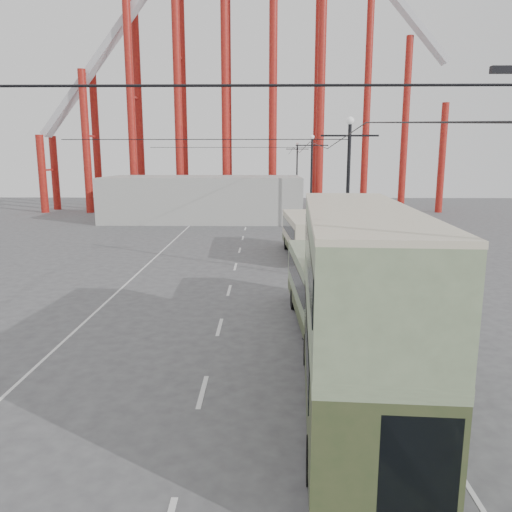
{
  "coord_description": "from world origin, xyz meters",
  "views": [
    {
      "loc": [
        0.88,
        -10.28,
        7.11
      ],
      "look_at": [
        0.55,
        10.52,
        3.0
      ],
      "focal_mm": 35.0,
      "sensor_mm": 36.0,
      "label": 1
    }
  ],
  "objects_px": {
    "double_decker_bus": "(357,300)",
    "single_decker_green": "(328,292)",
    "pedestrian": "(307,319)",
    "single_decker_cream": "(304,233)"
  },
  "relations": [
    {
      "from": "double_decker_bus",
      "to": "single_decker_green",
      "type": "relative_size",
      "value": 1.03
    },
    {
      "from": "double_decker_bus",
      "to": "pedestrian",
      "type": "relative_size",
      "value": 6.52
    },
    {
      "from": "single_decker_cream",
      "to": "pedestrian",
      "type": "xyz_separation_m",
      "value": [
        -1.24,
        -17.18,
        -0.83
      ]
    },
    {
      "from": "pedestrian",
      "to": "double_decker_bus",
      "type": "bearing_deg",
      "value": 67.0
    },
    {
      "from": "single_decker_green",
      "to": "pedestrian",
      "type": "relative_size",
      "value": 6.33
    },
    {
      "from": "double_decker_bus",
      "to": "single_decker_cream",
      "type": "distance_m",
      "value": 22.83
    },
    {
      "from": "single_decker_green",
      "to": "single_decker_cream",
      "type": "height_order",
      "value": "single_decker_green"
    },
    {
      "from": "single_decker_green",
      "to": "single_decker_cream",
      "type": "relative_size",
      "value": 1.11
    },
    {
      "from": "single_decker_cream",
      "to": "pedestrian",
      "type": "height_order",
      "value": "single_decker_cream"
    },
    {
      "from": "double_decker_bus",
      "to": "pedestrian",
      "type": "distance_m",
      "value": 6.15
    }
  ]
}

